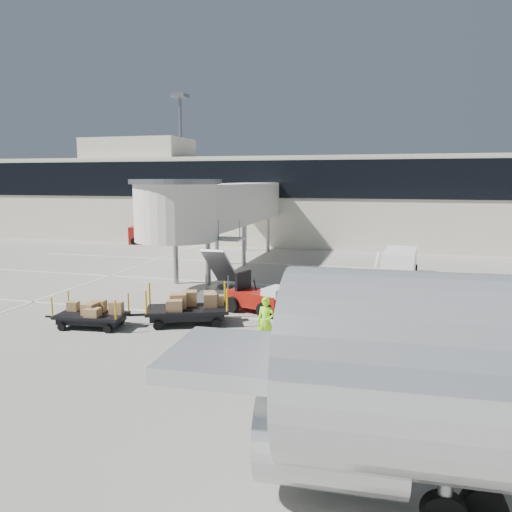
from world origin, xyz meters
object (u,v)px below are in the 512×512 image
object	(u,v)px
ground_worker	(266,322)
minivan	(400,261)
suitcase_cart	(331,302)
box_cart_near	(187,309)
belt_loader	(152,235)
box_cart_far	(91,314)
baggage_tug	(258,298)

from	to	relation	value
ground_worker	minivan	size ratio (longest dim) A/B	0.39
suitcase_cart	box_cart_near	bearing A→B (deg)	-134.97
belt_loader	box_cart_near	bearing A→B (deg)	-77.88
box_cart_far	belt_loader	size ratio (longest dim) A/B	0.76
belt_loader	ground_worker	bearing A→B (deg)	-73.35
minivan	belt_loader	world-z (taller)	belt_loader
suitcase_cart	box_cart_near	distance (m)	6.51
box_cart_near	minivan	size ratio (longest dim) A/B	0.90
box_cart_near	ground_worker	size ratio (longest dim) A/B	2.28
suitcase_cart	box_cart_far	distance (m)	10.39
box_cart_near	belt_loader	world-z (taller)	belt_loader
baggage_tug	box_cart_far	bearing A→B (deg)	-126.57
minivan	suitcase_cart	bearing A→B (deg)	-104.06
box_cart_far	ground_worker	xyz separation A→B (m)	(7.53, -0.43, 0.38)
suitcase_cart	ground_worker	bearing A→B (deg)	-93.72
minivan	ground_worker	bearing A→B (deg)	-104.20
minivan	baggage_tug	bearing A→B (deg)	-117.98
box_cart_far	minivan	distance (m)	18.79
ground_worker	belt_loader	size ratio (longest dim) A/B	0.39
baggage_tug	box_cart_near	distance (m)	3.56
box_cart_near	ground_worker	world-z (taller)	ground_worker
suitcase_cart	ground_worker	xyz separation A→B (m)	(-1.73, -5.16, 0.39)
baggage_tug	belt_loader	xyz separation A→B (m)	(-15.95, 20.79, 0.15)
box_cart_far	belt_loader	distance (m)	26.77
baggage_tug	box_cart_far	distance (m)	7.28
box_cart_near	minivan	bearing A→B (deg)	33.45
box_cart_near	box_cart_far	world-z (taller)	box_cart_near
baggage_tug	box_cart_near	xyz separation A→B (m)	(-2.40, -2.62, -0.02)
box_cart_near	belt_loader	bearing A→B (deg)	97.95
box_cart_far	baggage_tug	bearing A→B (deg)	27.50
box_cart_far	belt_loader	xyz separation A→B (m)	(-9.91, 24.87, 0.27)
baggage_tug	ground_worker	bearing A→B (deg)	-52.25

